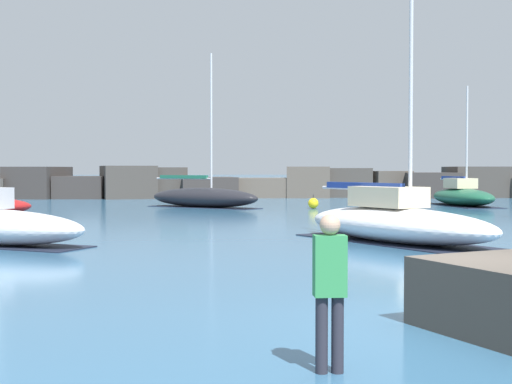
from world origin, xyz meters
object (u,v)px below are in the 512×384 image
at_px(mooring_buoy_orange_near, 313,203).
at_px(person_on_rocks, 330,284).
at_px(sailboat_moored_1, 396,222).
at_px(sailboat_moored_2, 204,197).
at_px(sailboat_moored_5, 462,196).

distance_m(mooring_buoy_orange_near, person_on_rocks, 33.75).
height_order(sailboat_moored_1, mooring_buoy_orange_near, sailboat_moored_1).
bearing_deg(sailboat_moored_2, sailboat_moored_1, -73.87).
bearing_deg(mooring_buoy_orange_near, sailboat_moored_2, 166.27).
height_order(sailboat_moored_2, mooring_buoy_orange_near, sailboat_moored_2).
relative_size(sailboat_moored_1, mooring_buoy_orange_near, 12.42).
height_order(sailboat_moored_2, sailboat_moored_5, sailboat_moored_2).
relative_size(sailboat_moored_1, sailboat_moored_5, 1.36).
bearing_deg(sailboat_moored_1, sailboat_moored_5, 64.91).
xyz_separation_m(sailboat_moored_2, sailboat_moored_5, (16.21, 0.80, 0.01)).
xyz_separation_m(sailboat_moored_1, sailboat_moored_5, (10.16, 21.70, -0.02)).
distance_m(sailboat_moored_2, mooring_buoy_orange_near, 6.60).
bearing_deg(sailboat_moored_2, mooring_buoy_orange_near, -13.73).
bearing_deg(sailboat_moored_2, sailboat_moored_5, 2.83).
xyz_separation_m(sailboat_moored_1, mooring_buoy_orange_near, (0.36, 19.34, -0.34)).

